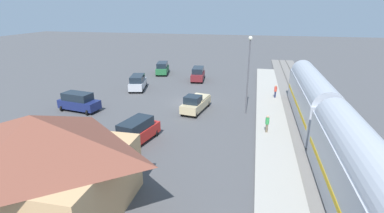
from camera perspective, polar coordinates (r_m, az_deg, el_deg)
name	(u,v)px	position (r m, az deg, el deg)	size (l,w,h in m)	color
ground_plane	(190,103)	(37.12, -0.41, 0.70)	(200.00, 200.00, 0.00)	#4C4C4F
railway_track	(304,110)	(36.79, 21.38, -0.68)	(4.80, 70.00, 0.30)	slate
platform	(270,107)	(36.31, 15.17, -0.17)	(3.20, 46.00, 0.30)	#A8A399
passenger_train	(329,124)	(25.62, 25.54, -3.07)	(2.93, 32.90, 4.98)	#ADB2BC
station_building	(38,163)	(19.08, -28.19, -9.81)	(10.33, 8.32, 6.14)	tan
pedestrian_on_platform	(275,90)	(39.74, 16.25, 3.09)	(0.36, 0.36, 1.71)	#23284C
pedestrian_waiting_far	(267,123)	(28.39, 14.71, -3.11)	(0.36, 0.36, 1.71)	brown
suv_silver	(138,82)	(43.71, -10.74, 4.76)	(3.00, 5.21, 2.22)	silver
suv_red	(137,131)	(26.47, -10.91, -4.78)	(2.99, 5.21, 2.22)	red
suv_green	(162,68)	(53.66, -5.90, 7.62)	(2.88, 5.19, 2.22)	#236638
suv_navy	(79,102)	(36.53, -21.57, 0.91)	(5.16, 3.00, 2.22)	navy
pickup_tan	(196,103)	(33.89, 0.73, 0.71)	(2.80, 5.65, 2.14)	#C6B284
suv_maroon	(198,74)	(48.56, 1.18, 6.50)	(2.43, 5.07, 2.22)	maroon
light_pole_near_platform	(249,67)	(32.62, 11.17, 7.67)	(0.44, 0.44, 8.81)	#515156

